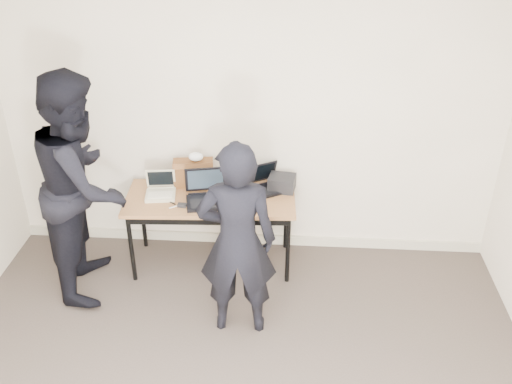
# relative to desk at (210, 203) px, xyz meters

# --- Properties ---
(room) EXTENTS (4.60, 4.60, 2.80)m
(room) POSITION_rel_desk_xyz_m (0.33, -1.88, 0.69)
(room) COLOR #413731
(room) RESTS_ON ground
(desk) EXTENTS (1.53, 0.73, 0.72)m
(desk) POSITION_rel_desk_xyz_m (0.00, 0.00, 0.00)
(desk) COLOR #905F37
(desk) RESTS_ON ground
(laptop_beige) EXTENTS (0.29, 0.28, 0.21)m
(laptop_beige) POSITION_rel_desk_xyz_m (-0.45, 0.02, 0.10)
(laptop_beige) COLOR beige
(laptop_beige) RESTS_ON desk
(laptop_center) EXTENTS (0.42, 0.41, 0.28)m
(laptop_center) POSITION_rel_desk_xyz_m (-0.02, -0.04, 0.12)
(laptop_center) COLOR black
(laptop_center) RESTS_ON desk
(laptop_right) EXTENTS (0.42, 0.41, 0.23)m
(laptop_right) POSITION_rel_desk_xyz_m (0.48, 0.19, 0.11)
(laptop_right) COLOR black
(laptop_right) RESTS_ON desk
(leather_satchel) EXTENTS (0.38, 0.23, 0.25)m
(leather_satchel) POSITION_rel_desk_xyz_m (-0.18, 0.23, 0.19)
(leather_satchel) COLOR brown
(leather_satchel) RESTS_ON desk
(tissue) EXTENTS (0.14, 0.10, 0.08)m
(tissue) POSITION_rel_desk_xyz_m (-0.15, 0.23, 0.34)
(tissue) COLOR white
(tissue) RESTS_ON leather_satchel
(equipment_box) EXTENTS (0.26, 0.23, 0.13)m
(equipment_box) POSITION_rel_desk_xyz_m (0.63, 0.19, 0.13)
(equipment_box) COLOR black
(equipment_box) RESTS_ON desk
(power_brick) EXTENTS (0.08, 0.05, 0.03)m
(power_brick) POSITION_rel_desk_xyz_m (-0.22, -0.17, 0.07)
(power_brick) COLOR black
(power_brick) RESTS_ON desk
(cables) EXTENTS (1.15, 0.48, 0.01)m
(cables) POSITION_rel_desk_xyz_m (0.05, 0.01, 0.06)
(cables) COLOR silver
(cables) RESTS_ON desk
(person_typist) EXTENTS (0.62, 0.43, 1.65)m
(person_typist) POSITION_rel_desk_xyz_m (0.32, -0.81, 0.16)
(person_typist) COLOR black
(person_typist) RESTS_ON ground
(person_observer) EXTENTS (0.85, 1.04, 1.96)m
(person_observer) POSITION_rel_desk_xyz_m (-1.01, -0.30, 0.32)
(person_observer) COLOR black
(person_observer) RESTS_ON ground
(baseboard) EXTENTS (4.50, 0.03, 0.10)m
(baseboard) POSITION_rel_desk_xyz_m (0.33, 0.36, -0.61)
(baseboard) COLOR beige
(baseboard) RESTS_ON ground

